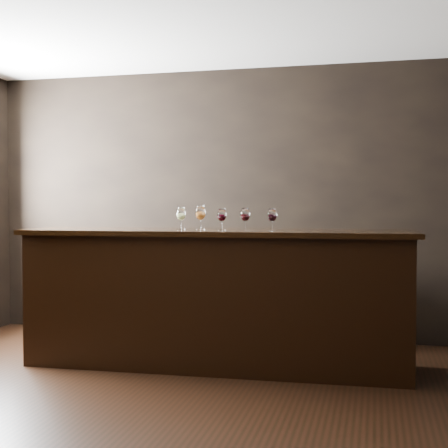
% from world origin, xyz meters
% --- Properties ---
extents(ground, '(5.00, 5.00, 0.00)m').
position_xyz_m(ground, '(0.00, 0.00, 0.00)').
color(ground, black).
rests_on(ground, ground).
extents(room_shell, '(5.02, 4.52, 2.81)m').
position_xyz_m(room_shell, '(-0.23, 0.11, 1.81)').
color(room_shell, black).
rests_on(room_shell, ground).
extents(bar_counter, '(3.25, 0.80, 1.13)m').
position_xyz_m(bar_counter, '(0.29, 1.01, 0.57)').
color(bar_counter, black).
rests_on(bar_counter, ground).
extents(bar_top, '(3.36, 0.88, 0.04)m').
position_xyz_m(bar_top, '(0.29, 1.01, 1.15)').
color(bar_top, black).
rests_on(bar_top, bar_counter).
extents(back_bar_shelf, '(2.44, 0.40, 0.88)m').
position_xyz_m(back_bar_shelf, '(-0.21, 2.03, 0.44)').
color(back_bar_shelf, black).
rests_on(back_bar_shelf, ground).
extents(glass_white, '(0.08, 0.08, 0.19)m').
position_xyz_m(glass_white, '(-0.03, 1.03, 1.30)').
color(glass_white, white).
rests_on(glass_white, bar_top).
extents(glass_amber, '(0.09, 0.09, 0.21)m').
position_xyz_m(glass_amber, '(0.15, 1.01, 1.32)').
color(glass_amber, white).
rests_on(glass_amber, bar_top).
extents(glass_red_a, '(0.08, 0.08, 0.18)m').
position_xyz_m(glass_red_a, '(0.35, 0.97, 1.30)').
color(glass_red_a, white).
rests_on(glass_red_a, bar_top).
extents(glass_red_b, '(0.08, 0.08, 0.19)m').
position_xyz_m(glass_red_b, '(0.55, 0.97, 1.30)').
color(glass_red_b, white).
rests_on(glass_red_b, bar_top).
extents(glass_red_c, '(0.08, 0.08, 0.18)m').
position_xyz_m(glass_red_c, '(0.77, 1.01, 1.30)').
color(glass_red_c, white).
rests_on(glass_red_c, bar_top).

